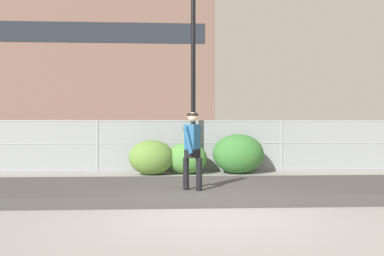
% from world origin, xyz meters
% --- Properties ---
extents(ground_plane, '(120.00, 120.00, 0.00)m').
position_xyz_m(ground_plane, '(0.00, 0.00, 0.00)').
color(ground_plane, gray).
extents(gravel_berm, '(16.71, 3.28, 0.24)m').
position_xyz_m(gravel_berm, '(0.00, 2.20, 0.12)').
color(gravel_berm, '#3D3A38').
rests_on(gravel_berm, ground_plane).
extents(skateboard, '(0.80, 0.54, 0.07)m').
position_xyz_m(skateboard, '(-0.24, 1.36, 0.06)').
color(skateboard, '#2D608C').
rests_on(skateboard, ground_plane).
extents(skater, '(0.69, 0.62, 1.85)m').
position_xyz_m(skater, '(-0.24, 1.36, 1.13)').
color(skater, gray).
rests_on(skater, skateboard).
extents(chain_fence, '(19.97, 0.06, 1.85)m').
position_xyz_m(chain_fence, '(0.00, 7.08, 0.93)').
color(chain_fence, gray).
rests_on(chain_fence, ground_plane).
extents(street_lamp, '(0.44, 0.44, 6.86)m').
position_xyz_m(street_lamp, '(0.07, 6.66, 4.26)').
color(street_lamp, black).
rests_on(street_lamp, ground_plane).
extents(parked_car_near, '(4.44, 2.02, 1.66)m').
position_xyz_m(parked_car_near, '(-4.79, 10.35, 0.84)').
color(parked_car_near, maroon).
rests_on(parked_car_near, ground_plane).
extents(parked_car_mid, '(4.51, 2.16, 1.66)m').
position_xyz_m(parked_car_mid, '(2.20, 10.08, 0.84)').
color(parked_car_mid, '#474C54').
rests_on(parked_car_mid, ground_plane).
extents(library_building, '(31.39, 10.23, 21.18)m').
position_xyz_m(library_building, '(-10.98, 47.08, 10.59)').
color(library_building, brown).
rests_on(library_building, ground_plane).
extents(shrub_left, '(1.51, 1.23, 1.16)m').
position_xyz_m(shrub_left, '(-1.37, 6.17, 0.58)').
color(shrub_left, '#567A33').
rests_on(shrub_left, ground_plane).
extents(shrub_center, '(1.39, 1.14, 1.07)m').
position_xyz_m(shrub_center, '(-0.18, 6.34, 0.54)').
color(shrub_center, '#477F38').
rests_on(shrub_center, ground_plane).
extents(shrub_right, '(1.76, 1.44, 1.36)m').
position_xyz_m(shrub_right, '(1.60, 6.38, 0.68)').
color(shrub_right, '#336B2D').
rests_on(shrub_right, ground_plane).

